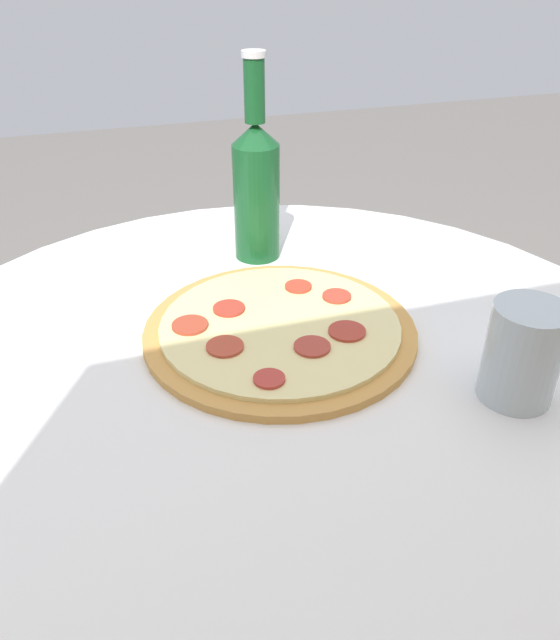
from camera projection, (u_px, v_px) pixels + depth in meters
table at (279, 469)px, 0.80m from camera, size 0.92×0.92×0.76m
pizza at (280, 329)px, 0.74m from camera, size 0.32×0.32×0.02m
beer_bottle at (256, 185)px, 0.87m from camera, size 0.07×0.07×0.28m
drinking_glass at (523, 353)px, 0.62m from camera, size 0.07×0.07×0.10m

